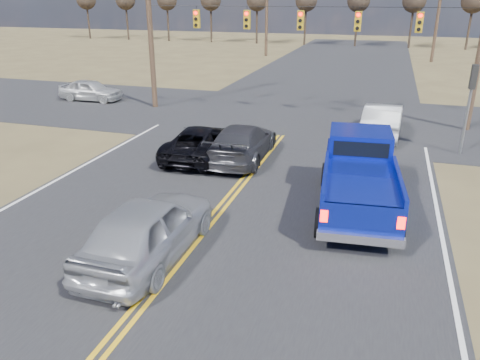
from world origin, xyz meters
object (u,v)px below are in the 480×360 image
(silver_suv, at_px, (148,228))
(dgrey_car_queue, at_px, (242,142))
(white_car_queue, at_px, (382,120))
(black_suv, at_px, (202,142))
(pickup_truck, at_px, (359,177))
(cross_car_west, at_px, (91,90))

(silver_suv, relative_size, dgrey_car_queue, 0.97)
(silver_suv, bearing_deg, white_car_queue, -111.19)
(black_suv, bearing_deg, pickup_truck, 151.53)
(pickup_truck, height_order, black_suv, pickup_truck)
(pickup_truck, bearing_deg, cross_car_west, 141.08)
(pickup_truck, relative_size, white_car_queue, 1.27)
(silver_suv, bearing_deg, cross_car_west, -51.52)
(black_suv, distance_m, cross_car_west, 14.34)
(black_suv, height_order, cross_car_west, cross_car_west)
(silver_suv, height_order, black_suv, silver_suv)
(cross_car_west, bearing_deg, white_car_queue, -100.40)
(black_suv, bearing_deg, silver_suv, 99.93)
(pickup_truck, height_order, cross_car_west, pickup_truck)
(dgrey_car_queue, height_order, cross_car_west, dgrey_car_queue)
(dgrey_car_queue, xyz_separation_m, cross_car_west, (-13.12, 8.43, -0.05))
(silver_suv, xyz_separation_m, cross_car_west, (-13.12, 16.87, -0.15))
(silver_suv, relative_size, white_car_queue, 1.02)
(black_suv, xyz_separation_m, cross_car_west, (-11.39, 8.71, 0.01))
(white_car_queue, height_order, cross_car_west, white_car_queue)
(white_car_queue, bearing_deg, dgrey_car_queue, 47.29)
(silver_suv, distance_m, dgrey_car_queue, 8.44)
(black_suv, distance_m, dgrey_car_queue, 1.75)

